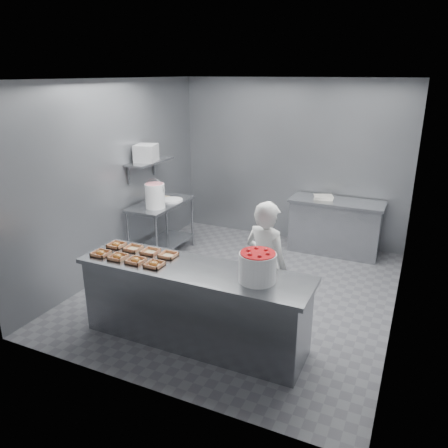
{
  "coord_description": "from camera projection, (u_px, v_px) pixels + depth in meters",
  "views": [
    {
      "loc": [
        2.08,
        -5.07,
        2.87
      ],
      "look_at": [
        -0.16,
        -0.2,
        1.01
      ],
      "focal_mm": 35.0,
      "sensor_mm": 36.0,
      "label": 1
    }
  ],
  "objects": [
    {
      "name": "tray_1",
      "position": [
        118.0,
        257.0,
        4.88
      ],
      "size": [
        0.19,
        0.18,
        0.06
      ],
      "color": "tan",
      "rests_on": "service_counter"
    },
    {
      "name": "tray_6",
      "position": [
        150.0,
        252.0,
        5.02
      ],
      "size": [
        0.19,
        0.18,
        0.04
      ],
      "color": "tan",
      "rests_on": "service_counter"
    },
    {
      "name": "strawberry_tub",
      "position": [
        258.0,
        266.0,
        4.31
      ],
      "size": [
        0.37,
        0.37,
        0.31
      ],
      "color": "white",
      "rests_on": "service_counter"
    },
    {
      "name": "ceiling",
      "position": [
        243.0,
        79.0,
        5.19
      ],
      "size": [
        4.5,
        4.5,
        0.0
      ],
      "primitive_type": "plane",
      "rotation": [
        3.14,
        0.0,
        0.0
      ],
      "color": "white",
      "rests_on": "wall_back"
    },
    {
      "name": "floor",
      "position": [
        241.0,
        289.0,
        6.11
      ],
      "size": [
        4.5,
        4.5,
        0.0
      ],
      "primitive_type": "plane",
      "color": "#4C4C51",
      "rests_on": "ground"
    },
    {
      "name": "wall_left",
      "position": [
        117.0,
        178.0,
        6.44
      ],
      "size": [
        0.04,
        4.5,
        2.8
      ],
      "primitive_type": "cube",
      "color": "slate",
      "rests_on": "ground"
    },
    {
      "name": "rag",
      "position": [
        165.0,
        197.0,
        7.25
      ],
      "size": [
        0.15,
        0.13,
        0.02
      ],
      "primitive_type": "cube",
      "rotation": [
        0.0,
        0.0,
        0.08
      ],
      "color": "#CCB28C",
      "rests_on": "prep_table"
    },
    {
      "name": "wall_back",
      "position": [
        291.0,
        162.0,
        7.58
      ],
      "size": [
        4.0,
        0.04,
        2.8
      ],
      "primitive_type": "cube",
      "color": "slate",
      "rests_on": "ground"
    },
    {
      "name": "tray_2",
      "position": [
        136.0,
        260.0,
        4.78
      ],
      "size": [
        0.19,
        0.18,
        0.06
      ],
      "color": "tan",
      "rests_on": "service_counter"
    },
    {
      "name": "worker",
      "position": [
        266.0,
        267.0,
        4.97
      ],
      "size": [
        0.66,
        0.53,
        1.56
      ],
      "primitive_type": "imported",
      "rotation": [
        0.0,
        0.0,
        2.82
      ],
      "color": "silver",
      "rests_on": "ground"
    },
    {
      "name": "appliance",
      "position": [
        146.0,
        153.0,
        6.72
      ],
      "size": [
        0.39,
        0.42,
        0.26
      ],
      "primitive_type": "cube",
      "rotation": [
        0.0,
        0.0,
        0.26
      ],
      "color": "gray",
      "rests_on": "wall_shelf"
    },
    {
      "name": "tray_4",
      "position": [
        116.0,
        245.0,
        5.21
      ],
      "size": [
        0.19,
        0.18,
        0.06
      ],
      "color": "tan",
      "rests_on": "service_counter"
    },
    {
      "name": "tray_0",
      "position": [
        101.0,
        253.0,
        4.97
      ],
      "size": [
        0.19,
        0.18,
        0.06
      ],
      "color": "tan",
      "rests_on": "service_counter"
    },
    {
      "name": "paper_stack",
      "position": [
        323.0,
        197.0,
        7.17
      ],
      "size": [
        0.34,
        0.28,
        0.06
      ],
      "primitive_type": "cube",
      "rotation": [
        0.0,
        0.0,
        0.22
      ],
      "color": "silver",
      "rests_on": "back_counter"
    },
    {
      "name": "wall_shelf",
      "position": [
        149.0,
        162.0,
        6.84
      ],
      "size": [
        0.35,
        0.9,
        0.03
      ],
      "primitive_type": "cube",
      "color": "slate",
      "rests_on": "wall_left"
    },
    {
      "name": "glaze_bucket",
      "position": [
        155.0,
        195.0,
        6.66
      ],
      "size": [
        0.31,
        0.3,
        0.46
      ],
      "color": "white",
      "rests_on": "prep_table"
    },
    {
      "name": "bucket_lid",
      "position": [
        172.0,
        200.0,
        7.08
      ],
      "size": [
        0.34,
        0.34,
        0.03
      ],
      "primitive_type": "cylinder",
      "rotation": [
        0.0,
        0.0,
        -0.0
      ],
      "color": "white",
      "rests_on": "prep_table"
    },
    {
      "name": "back_counter",
      "position": [
        335.0,
        226.0,
        7.24
      ],
      "size": [
        1.5,
        0.6,
        0.9
      ],
      "color": "slate",
      "rests_on": "ground"
    },
    {
      "name": "tray_5",
      "position": [
        133.0,
        248.0,
        5.12
      ],
      "size": [
        0.19,
        0.18,
        0.04
      ],
      "color": "tan",
      "rests_on": "service_counter"
    },
    {
      "name": "service_counter",
      "position": [
        194.0,
        305.0,
        4.81
      ],
      "size": [
        2.6,
        0.7,
        0.9
      ],
      "color": "slate",
      "rests_on": "ground"
    },
    {
      "name": "tray_7",
      "position": [
        168.0,
        255.0,
        4.93
      ],
      "size": [
        0.19,
        0.18,
        0.04
      ],
      "color": "tan",
      "rests_on": "service_counter"
    },
    {
      "name": "prep_table",
      "position": [
        162.0,
        221.0,
        7.08
      ],
      "size": [
        0.6,
        1.2,
        0.9
      ],
      "color": "slate",
      "rests_on": "ground"
    },
    {
      "name": "wall_right",
      "position": [
        408.0,
        212.0,
        4.86
      ],
      "size": [
        0.04,
        4.5,
        2.8
      ],
      "primitive_type": "cube",
      "color": "slate",
      "rests_on": "ground"
    },
    {
      "name": "tray_3",
      "position": [
        154.0,
        264.0,
        4.69
      ],
      "size": [
        0.19,
        0.18,
        0.06
      ],
      "color": "tan",
      "rests_on": "service_counter"
    }
  ]
}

